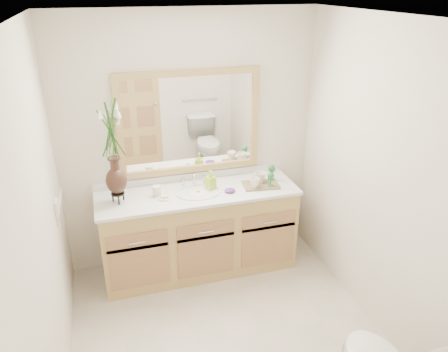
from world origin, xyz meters
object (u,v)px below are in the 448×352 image
object	(u,v)px
soap_bottle	(211,181)
flower_vase	(112,138)
tray	(261,185)
tumbler	(157,191)

from	to	relation	value
soap_bottle	flower_vase	bearing A→B (deg)	161.29
flower_vase	tray	distance (m)	1.43
flower_vase	soap_bottle	bearing A→B (deg)	2.65
flower_vase	tumbler	world-z (taller)	flower_vase
flower_vase	tray	size ratio (longest dim) A/B	2.63
tumbler	tray	distance (m)	0.97
soap_bottle	tray	size ratio (longest dim) A/B	0.48
flower_vase	soap_bottle	xyz separation A→B (m)	(0.84, 0.04, -0.51)
flower_vase	soap_bottle	distance (m)	0.98
soap_bottle	tumbler	bearing A→B (deg)	160.00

